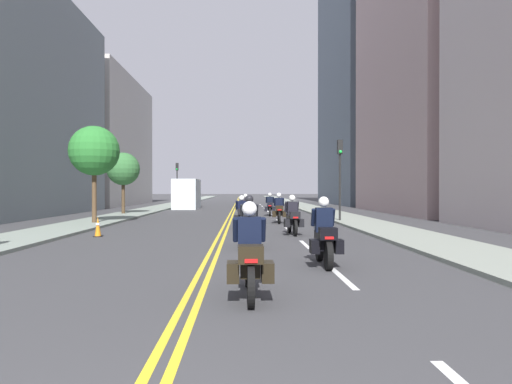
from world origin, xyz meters
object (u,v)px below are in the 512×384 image
at_px(motorcycle_5, 279,211).
at_px(traffic_cone_0, 98,227).
at_px(motorcycle_2, 250,226).
at_px(motorcycle_1, 324,239).
at_px(motorcycle_6, 246,209).
at_px(motorcycle_4, 242,215).
at_px(motorcycle_7, 270,206).
at_px(parked_truck, 187,195).
at_px(traffic_light_near, 340,166).
at_px(street_tree_0, 123,169).
at_px(motorcycle_3, 293,218).
at_px(traffic_light_far, 177,177).
at_px(motorcycle_0, 250,259).
at_px(street_tree_1, 94,151).

distance_m(motorcycle_5, traffic_cone_0, 10.54).
bearing_deg(motorcycle_2, motorcycle_1, -66.03).
bearing_deg(motorcycle_6, motorcycle_4, -94.63).
height_order(motorcycle_7, parked_truck, parked_truck).
height_order(motorcycle_4, motorcycle_6, same).
relative_size(motorcycle_4, motorcycle_6, 1.00).
xyz_separation_m(motorcycle_7, traffic_light_near, (3.55, -6.74, 2.54)).
bearing_deg(street_tree_0, motorcycle_1, -65.21).
distance_m(motorcycle_5, motorcycle_6, 4.19).
bearing_deg(motorcycle_3, traffic_light_far, 102.60).
height_order(motorcycle_4, motorcycle_5, motorcycle_5).
xyz_separation_m(motorcycle_3, traffic_cone_0, (-7.70, -0.56, -0.28)).
xyz_separation_m(motorcycle_2, motorcycle_7, (1.68, 18.14, -0.04)).
height_order(motorcycle_0, motorcycle_2, motorcycle_2).
distance_m(motorcycle_0, parked_truck, 38.10).
relative_size(motorcycle_5, street_tree_1, 0.42).
bearing_deg(street_tree_1, traffic_light_far, 88.62).
bearing_deg(traffic_light_near, motorcycle_6, 148.06).
xyz_separation_m(motorcycle_1, parked_truck, (-7.31, 34.39, 0.61)).
height_order(motorcycle_0, motorcycle_6, motorcycle_0).
bearing_deg(motorcycle_2, motorcycle_6, 88.23).
bearing_deg(motorcycle_5, traffic_light_near, 10.34).
bearing_deg(traffic_light_far, street_tree_0, -94.84).
distance_m(motorcycle_4, motorcycle_5, 4.07).
distance_m(motorcycle_0, motorcycle_1, 3.79).
bearing_deg(traffic_light_near, motorcycle_5, -171.96).
xyz_separation_m(motorcycle_6, traffic_light_near, (5.27, -3.29, 2.55)).
distance_m(motorcycle_1, motorcycle_5, 14.53).
bearing_deg(motorcycle_5, motorcycle_4, -117.68).
bearing_deg(parked_truck, motorcycle_3, -74.49).
height_order(motorcycle_4, street_tree_1, street_tree_1).
distance_m(motorcycle_4, motorcycle_7, 10.93).
bearing_deg(motorcycle_0, street_tree_1, 114.20).
bearing_deg(traffic_light_far, traffic_cone_0, -87.44).
xyz_separation_m(motorcycle_0, traffic_light_near, (5.32, 18.32, 2.51)).
bearing_deg(motorcycle_1, traffic_cone_0, 137.36).
relative_size(motorcycle_4, motorcycle_7, 1.02).
distance_m(motorcycle_2, motorcycle_5, 11.05).
bearing_deg(traffic_light_far, motorcycle_6, -71.51).
relative_size(traffic_light_near, parked_truck, 0.71).
xyz_separation_m(motorcycle_4, traffic_light_near, (5.49, 4.01, 2.53)).
distance_m(motorcycle_3, motorcycle_6, 10.62).
relative_size(traffic_cone_0, traffic_light_near, 0.17).
bearing_deg(street_tree_1, motorcycle_1, -54.41).
height_order(motorcycle_7, traffic_light_near, traffic_light_near).
bearing_deg(motorcycle_5, parked_truck, 112.53).
distance_m(motorcycle_2, street_tree_0, 21.36).
height_order(traffic_light_far, parked_truck, traffic_light_far).
relative_size(motorcycle_2, traffic_light_near, 0.47).
height_order(motorcycle_0, motorcycle_1, motorcycle_1).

